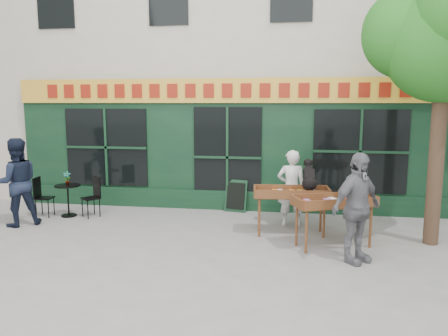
% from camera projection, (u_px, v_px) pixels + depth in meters
% --- Properties ---
extents(ground, '(80.00, 80.00, 0.00)m').
position_uv_depth(ground, '(210.00, 237.00, 8.86)').
color(ground, slate).
rests_on(ground, ground).
extents(building, '(14.00, 7.26, 10.00)m').
position_uv_depth(building, '(245.00, 31.00, 13.95)').
color(building, beige).
rests_on(building, ground).
extents(street_tree, '(3.05, 2.90, 5.60)m').
position_uv_depth(street_tree, '(447.00, 25.00, 7.92)').
color(street_tree, '#382619').
rests_on(street_tree, ground).
extents(book_cart_center, '(1.55, 0.75, 0.99)m').
position_uv_depth(book_cart_center, '(291.00, 195.00, 8.97)').
color(book_cart_center, brown).
rests_on(book_cart_center, ground).
extents(dog, '(0.39, 0.63, 0.60)m').
position_uv_depth(dog, '(309.00, 174.00, 8.79)').
color(dog, black).
rests_on(dog, book_cart_center).
extents(woman, '(0.65, 0.46, 1.69)m').
position_uv_depth(woman, '(291.00, 188.00, 9.60)').
color(woman, silver).
rests_on(woman, ground).
extents(book_cart_right, '(1.62, 1.15, 0.99)m').
position_uv_depth(book_cart_right, '(334.00, 204.00, 8.17)').
color(book_cart_right, brown).
rests_on(book_cart_right, ground).
extents(man_right, '(1.13, 1.09, 1.90)m').
position_uv_depth(man_right, '(357.00, 208.00, 7.38)').
color(man_right, slate).
rests_on(man_right, ground).
extents(bistro_table, '(0.60, 0.60, 0.76)m').
position_uv_depth(bistro_table, '(68.00, 194.00, 10.42)').
color(bistro_table, black).
rests_on(bistro_table, ground).
extents(bistro_chair_left, '(0.40, 0.40, 0.95)m').
position_uv_depth(bistro_chair_left, '(41.00, 194.00, 10.41)').
color(bistro_chair_left, black).
rests_on(bistro_chair_left, ground).
extents(bistro_chair_right, '(0.51, 0.51, 0.95)m').
position_uv_depth(bistro_chair_right, '(94.00, 193.00, 10.44)').
color(bistro_chair_right, black).
rests_on(bistro_chair_right, ground).
extents(potted_plant, '(0.20, 0.17, 0.33)m').
position_uv_depth(potted_plant, '(67.00, 178.00, 10.36)').
color(potted_plant, gray).
rests_on(potted_plant, bistro_table).
extents(man_left, '(1.20, 1.18, 1.95)m').
position_uv_depth(man_left, '(16.00, 182.00, 9.59)').
color(man_left, black).
rests_on(man_left, ground).
extents(chalkboard, '(0.58, 0.29, 0.79)m').
position_uv_depth(chalkboard, '(236.00, 196.00, 10.90)').
color(chalkboard, black).
rests_on(chalkboard, ground).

